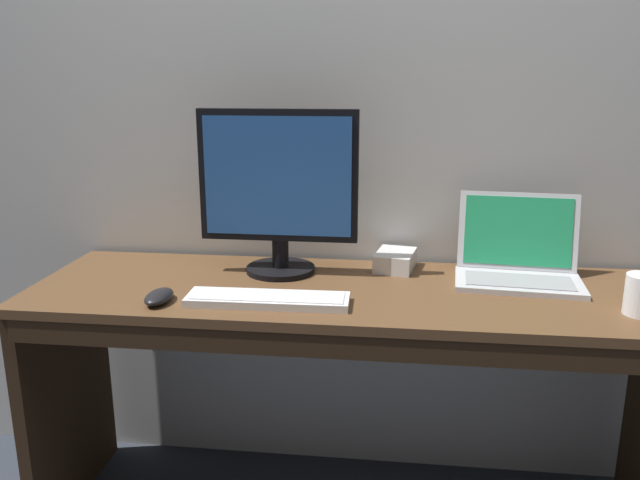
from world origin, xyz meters
TOP-DOWN VIEW (x-y plane):
  - desk at (0.00, -0.01)m, footprint 1.86×0.57m
  - laptop_silver at (0.48, 0.13)m, footprint 0.38×0.29m
  - external_monitor at (-0.23, 0.11)m, footprint 0.48×0.21m
  - wired_keyboard at (-0.22, -0.15)m, footprint 0.44×0.12m
  - computer_mouse at (-0.51, -0.18)m, footprint 0.07×0.12m
  - external_drive_box at (0.12, 0.20)m, footprint 0.14×0.17m

SIDE VIEW (x-z plane):
  - desk at x=0.00m, z-range 0.18..0.94m
  - wired_keyboard at x=-0.22m, z-range 0.76..0.79m
  - computer_mouse at x=-0.51m, z-range 0.76..0.80m
  - external_drive_box at x=0.12m, z-range 0.76..0.82m
  - laptop_silver at x=0.48m, z-range 0.70..0.95m
  - external_monitor at x=-0.23m, z-range 0.78..1.28m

